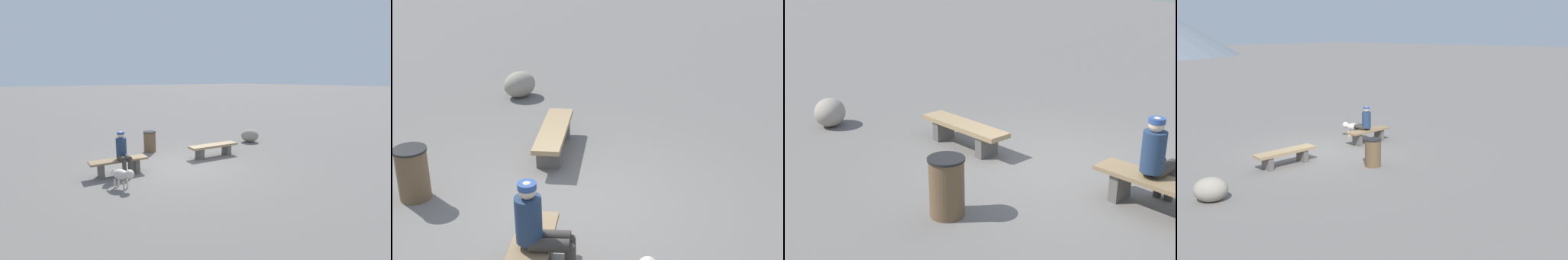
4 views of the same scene
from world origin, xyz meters
TOP-DOWN VIEW (x-y plane):
  - ground at (0.00, 0.00)m, footprint 210.00×210.00m
  - bench_left at (-1.61, -0.33)m, footprint 1.83×0.57m
  - bench_right at (1.80, -0.36)m, footprint 1.64×0.57m
  - seated_person at (1.71, -0.24)m, footprint 0.33×0.64m
  - trash_bin at (-0.07, -2.19)m, footprint 0.47×0.47m
  - boulder at (-4.36, -1.26)m, footprint 0.94×0.92m

SIDE VIEW (x-z plane):
  - ground at x=0.00m, z-range -0.06..0.00m
  - boulder at x=-4.36m, z-range 0.00..0.55m
  - bench_left at x=-1.61m, z-range 0.09..0.52m
  - bench_right at x=1.80m, z-range 0.09..0.55m
  - trash_bin at x=-0.07m, z-range 0.00..0.77m
  - seated_person at x=1.71m, z-range 0.08..1.32m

